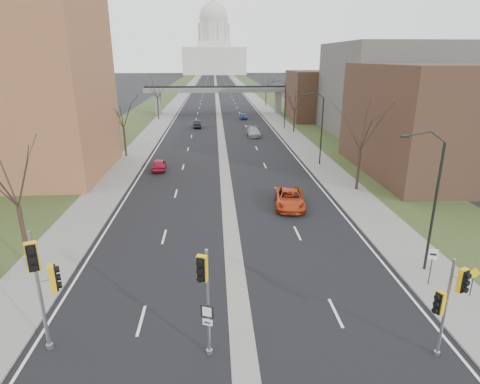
{
  "coord_description": "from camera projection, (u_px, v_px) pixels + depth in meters",
  "views": [
    {
      "loc": [
        -1.11,
        -15.4,
        12.63
      ],
      "look_at": [
        0.48,
        9.39,
        4.28
      ],
      "focal_mm": 30.0,
      "sensor_mm": 36.0,
      "label": 1
    }
  ],
  "objects": [
    {
      "name": "streetlight_far",
      "position": [
        281.0,
        91.0,
        71.97
      ],
      "size": [
        2.61,
        0.2,
        8.7
      ],
      "color": "black",
      "rests_on": "sidewalk_right"
    },
    {
      "name": "capitol",
      "position": [
        214.0,
        50.0,
        315.43
      ],
      "size": [
        48.0,
        42.0,
        55.75
      ],
      "color": "beige",
      "rests_on": "ground"
    },
    {
      "name": "grass_verge_left",
      "position": [
        171.0,
        91.0,
        159.44
      ],
      "size": [
        8.0,
        600.0,
        0.1
      ],
      "primitive_type": "cube",
      "color": "#2A3B1B",
      "rests_on": "ground"
    },
    {
      "name": "sidewalk_left",
      "position": [
        186.0,
        91.0,
        159.8
      ],
      "size": [
        4.0,
        600.0,
        0.12
      ],
      "primitive_type": "cube",
      "color": "gray",
      "rests_on": "ground"
    },
    {
      "name": "signal_pole_median",
      "position": [
        205.0,
        287.0,
        16.6
      ],
      "size": [
        0.73,
        0.87,
        5.19
      ],
      "rotation": [
        0.0,
        0.0,
        -0.37
      ],
      "color": "gray",
      "rests_on": "ground"
    },
    {
      "name": "grass_verge_right",
      "position": [
        261.0,
        90.0,
        161.62
      ],
      "size": [
        8.0,
        600.0,
        0.1
      ],
      "primitive_type": "cube",
      "color": "#2A3B1B",
      "rests_on": "ground"
    },
    {
      "name": "car_right_mid",
      "position": [
        254.0,
        132.0,
        67.48
      ],
      "size": [
        2.11,
        5.01,
        1.44
      ],
      "primitive_type": "imported",
      "rotation": [
        0.0,
        0.0,
        0.02
      ],
      "color": "#95939A",
      "rests_on": "ground"
    },
    {
      "name": "median_strip",
      "position": [
        216.0,
        91.0,
        160.55
      ],
      "size": [
        1.2,
        600.0,
        0.02
      ],
      "primitive_type": "cube",
      "color": "gray",
      "rests_on": "ground"
    },
    {
      "name": "tree_right_c",
      "position": [
        266.0,
        80.0,
        107.06
      ],
      "size": [
        7.65,
        7.65,
        9.99
      ],
      "color": "#382B21",
      "rests_on": "sidewalk_right"
    },
    {
      "name": "ground",
      "position": [
        243.0,
        343.0,
        18.66
      ],
      "size": [
        700.0,
        700.0,
        0.0
      ],
      "primitive_type": "plane",
      "color": "black",
      "rests_on": "ground"
    },
    {
      "name": "car_right_far",
      "position": [
        243.0,
        116.0,
        86.45
      ],
      "size": [
        1.67,
        3.82,
        1.28
      ],
      "primitive_type": "imported",
      "rotation": [
        0.0,
        0.0,
        0.04
      ],
      "color": "navy",
      "rests_on": "ground"
    },
    {
      "name": "sidewalk_right",
      "position": [
        246.0,
        90.0,
        161.25
      ],
      "size": [
        4.0,
        600.0,
        0.12
      ],
      "primitive_type": "cube",
      "color": "gray",
      "rests_on": "ground"
    },
    {
      "name": "pedestrian_bridge",
      "position": [
        218.0,
        93.0,
        92.79
      ],
      "size": [
        34.0,
        3.0,
        6.45
      ],
      "color": "slate",
      "rests_on": "ground"
    },
    {
      "name": "speed_limit_sign",
      "position": [
        432.0,
        260.0,
        22.8
      ],
      "size": [
        0.48,
        0.16,
        2.26
      ],
      "rotation": [
        0.0,
        0.0,
        -0.27
      ],
      "color": "black",
      "rests_on": "sidewalk_right"
    },
    {
      "name": "tree_left_b",
      "position": [
        122.0,
        110.0,
        51.83
      ],
      "size": [
        6.75,
        6.75,
        8.81
      ],
      "color": "#382B21",
      "rests_on": "sidewalk_left"
    },
    {
      "name": "car_left_far",
      "position": [
        197.0,
        124.0,
        75.9
      ],
      "size": [
        1.6,
        4.13,
        1.34
      ],
      "primitive_type": "imported",
      "rotation": [
        0.0,
        0.0,
        3.19
      ],
      "color": "black",
      "rests_on": "ground"
    },
    {
      "name": "car_right_near",
      "position": [
        290.0,
        199.0,
        35.52
      ],
      "size": [
        3.19,
        5.76,
        1.52
      ],
      "primitive_type": "imported",
      "rotation": [
        0.0,
        0.0,
        -0.13
      ],
      "color": "#AF3412",
      "rests_on": "ground"
    },
    {
      "name": "tree_right_a",
      "position": [
        363.0,
        124.0,
        38.14
      ],
      "size": [
        7.2,
        7.2,
        9.4
      ],
      "color": "#382B21",
      "rests_on": "sidewalk_right"
    },
    {
      "name": "tree_left_a",
      "position": [
        11.0,
        166.0,
        23.32
      ],
      "size": [
        7.2,
        7.2,
        9.4
      ],
      "color": "#382B21",
      "rests_on": "sidewalk_left"
    },
    {
      "name": "tree_right_b",
      "position": [
        295.0,
        99.0,
        69.62
      ],
      "size": [
        6.3,
        6.3,
        8.22
      ],
      "color": "#382B21",
      "rests_on": "sidewalk_right"
    },
    {
      "name": "commercial_block_far",
      "position": [
        323.0,
        96.0,
        84.61
      ],
      "size": [
        14.0,
        14.0,
        10.0
      ],
      "primitive_type": "cube",
      "color": "#473121",
      "rests_on": "ground"
    },
    {
      "name": "streetlight_near",
      "position": [
        428.0,
        163.0,
        22.78
      ],
      "size": [
        2.61,
        0.2,
        8.7
      ],
      "color": "black",
      "rests_on": "sidewalk_right"
    },
    {
      "name": "car_left_near",
      "position": [
        159.0,
        164.0,
        47.22
      ],
      "size": [
        1.83,
        4.02,
        1.34
      ],
      "primitive_type": "imported",
      "rotation": [
        0.0,
        0.0,
        3.21
      ],
      "color": "#A2122C",
      "rests_on": "ground"
    },
    {
      "name": "tree_left_c",
      "position": [
        157.0,
        86.0,
        83.73
      ],
      "size": [
        7.65,
        7.65,
        9.99
      ],
      "color": "#382B21",
      "rests_on": "sidewalk_left"
    },
    {
      "name": "warning_sign",
      "position": [
        473.0,
        277.0,
        21.84
      ],
      "size": [
        0.69,
        0.1,
        1.76
      ],
      "rotation": [
        0.0,
        0.0,
        -0.1
      ],
      "color": "black",
      "rests_on": "sidewalk_right"
    },
    {
      "name": "commercial_block_near",
      "position": [
        439.0,
        120.0,
        44.69
      ],
      "size": [
        16.0,
        20.0,
        12.0
      ],
      "primitive_type": "cube",
      "color": "#473121",
      "rests_on": "ground"
    },
    {
      "name": "road_surface",
      "position": [
        216.0,
        91.0,
        160.55
      ],
      "size": [
        20.0,
        600.0,
        0.01
      ],
      "primitive_type": "cube",
      "color": "black",
      "rests_on": "ground"
    },
    {
      "name": "commercial_block_mid",
      "position": [
        387.0,
        90.0,
        67.15
      ],
      "size": [
        18.0,
        22.0,
        15.0
      ],
      "primitive_type": "cube",
      "color": "#5B5753",
      "rests_on": "ground"
    },
    {
      "name": "signal_pole_left",
      "position": [
        42.0,
        276.0,
        17.03
      ],
      "size": [
        0.97,
        1.34,
        5.85
      ],
      "rotation": [
        0.0,
        0.0,
        0.4
      ],
      "color": "gray",
      "rests_on": "ground"
    },
    {
      "name": "signal_pole_right",
      "position": [
        449.0,
        297.0,
        16.72
      ],
      "size": [
        1.1,
        0.8,
        4.78
      ],
      "rotation": [
        0.0,
        0.0,
        0.4
      ],
      "color": "gray",
      "rests_on": "ground"
    },
    {
      "name": "streetlight_mid",
      "position": [
        316.0,
        108.0,
        47.38
      ],
      "size": [
        2.61,
        0.2,
        8.7
      ],
      "color": "black",
      "rests_on": "sidewalk_right"
    }
  ]
}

